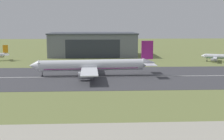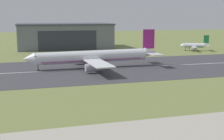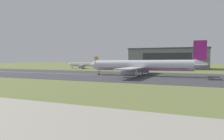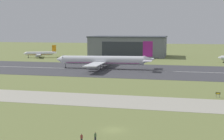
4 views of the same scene
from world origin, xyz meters
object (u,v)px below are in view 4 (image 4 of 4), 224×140
airplane_landing (103,60)px  runway_sign (218,94)px  airplane_parked_centre (40,54)px  spectator_left (82,138)px  spectator_right (95,136)px

airplane_landing → runway_sign: bearing=-49.3°
airplane_landing → airplane_parked_centre: bearing=139.2°
airplane_parked_centre → spectator_left: bearing=-62.1°
runway_sign → spectator_left: (-29.43, -46.48, -0.35)m
airplane_landing → spectator_left: airplane_landing is taller
airplane_landing → spectator_right: airplane_landing is taller
airplane_landing → spectator_right: 108.89m
airplane_parked_centre → runway_sign: size_ratio=14.70×
airplane_landing → airplane_parked_centre: size_ratio=2.15×
runway_sign → spectator_left: bearing=-122.3°
runway_sign → spectator_left: size_ratio=0.98×
airplane_landing → spectator_right: bearing=-76.5°
airplane_landing → spectator_left: (23.13, -107.50, -3.62)m
runway_sign → spectator_right: (-27.21, -44.82, -0.39)m
airplane_landing → airplane_parked_centre: airplane_landing is taller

